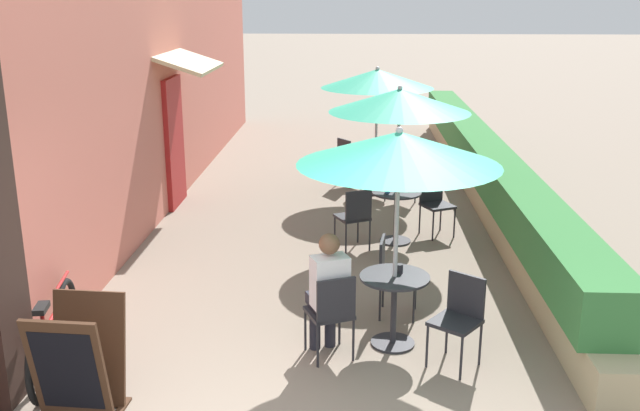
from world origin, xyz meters
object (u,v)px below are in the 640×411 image
Objects in this scene: cafe_chair_near_back at (392,270)px; cafe_chair_far_left at (404,172)px; seated_patron_near_left at (328,289)px; coffee_cup_mid at (387,190)px; patio_umbrella_far at (377,79)px; menu_board at (79,361)px; patio_umbrella_mid at (400,101)px; patio_umbrella_near at (399,149)px; coffee_cup_far at (371,149)px; patio_table_far at (375,165)px; patio_table_near at (394,298)px; cafe_chair_near_right at (460,313)px; patio_table_mid at (396,208)px; cafe_chair_near_left at (332,310)px; cafe_chair_far_right at (349,158)px; bicycle_leaning at (54,336)px; coffee_cup_near at (399,268)px; cafe_chair_mid_left at (355,214)px; cafe_chair_mid_right at (435,200)px.

cafe_chair_near_back and cafe_chair_far_left have the same top height.
coffee_cup_mid is at bearing 55.14° from seated_patron_near_left.
menu_board is at bearing -110.44° from patio_umbrella_far.
patio_umbrella_mid and patio_umbrella_far have the same top height.
patio_umbrella_near reaches higher than coffee_cup_far.
coffee_cup_mid is at bearing -88.08° from patio_table_far.
patio_umbrella_mid reaches higher than patio_table_near.
cafe_chair_near_right is 6.24m from patio_umbrella_far.
cafe_chair_near_back is 0.39× the size of patio_umbrella_far.
coffee_cup_far is at bearing 96.41° from patio_umbrella_mid.
menu_board is at bearing -122.54° from patio_table_mid.
cafe_chair_near_left and cafe_chair_far_left have the same top height.
cafe_chair_near_left is (-0.60, -0.33, 0.02)m from patio_table_near.
coffee_cup_far is (-0.29, 2.62, 0.28)m from patio_table_mid.
patio_table_far is (0.58, 6.01, -0.02)m from cafe_chair_near_left.
cafe_chair_far_right is at bearing 94.60° from patio_table_near.
patio_umbrella_far is at bearing 73.27° from menu_board.
bicycle_leaning is at bearing 167.54° from seated_patron_near_left.
cafe_chair_near_right is 0.75m from coffee_cup_near.
coffee_cup_mid is (-0.13, -0.06, -1.22)m from patio_umbrella_mid.
cafe_chair_mid_left is 1.00× the size of cafe_chair_far_right.
cafe_chair_near_left is at bearing -101.13° from coffee_cup_mid.
patio_umbrella_mid is (0.19, 3.10, 1.50)m from patio_table_near.
patio_umbrella_far is at bearing 61.87° from cafe_chair_near_left.
cafe_chair_far_right is at bearing 130.42° from coffee_cup_far.
cafe_chair_far_right reaches higher than bicycle_leaning.
cafe_chair_mid_left is at bearing 42.03° from bicycle_leaning.
patio_umbrella_mid is 24.53× the size of coffee_cup_far.
cafe_chair_near_right reaches higher than patio_table_near.
patio_table_near and patio_table_far have the same top height.
cafe_chair_near_left reaches higher than patio_table_near.
patio_umbrella_near is 5.68m from patio_umbrella_far.
cafe_chair_near_back is (0.61, 1.02, 0.00)m from cafe_chair_near_left.
cafe_chair_far_right is (-1.09, 6.54, 0.00)m from cafe_chair_near_right.
patio_umbrella_far is 2.54× the size of cafe_chair_far_right.
seated_patron_near_left reaches higher than cafe_chair_far_left.
patio_table_mid is (0.18, 2.41, -0.02)m from cafe_chair_near_back.
patio_table_mid is at bearing 54.28° from cafe_chair_near_left.
coffee_cup_mid is at bearing -173.87° from cafe_chair_near_back.
seated_patron_near_left reaches higher than cafe_chair_near_left.
cafe_chair_near_right reaches higher than coffee_cup_mid.
menu_board reaches higher than patio_table_mid.
patio_table_mid is at bearing 136.54° from cafe_chair_far_left.
patio_table_near and patio_table_mid have the same top height.
seated_patron_near_left is 3.97m from cafe_chair_mid_right.
patio_umbrella_near is 6.38m from cafe_chair_far_right.
coffee_cup_near is at bearing -1.94° from cafe_chair_near_right.
patio_umbrella_mid reaches higher than coffee_cup_far.
menu_board is (-2.70, -1.44, -0.29)m from coffee_cup_near.
seated_patron_near_left reaches higher than coffee_cup_mid.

